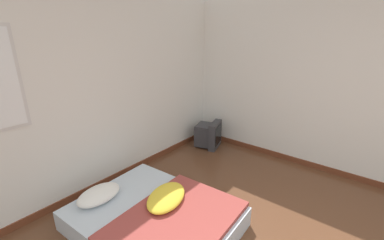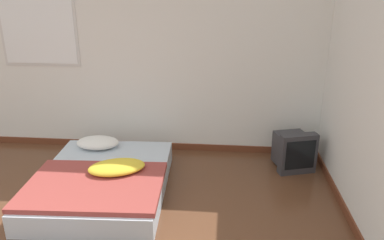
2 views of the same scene
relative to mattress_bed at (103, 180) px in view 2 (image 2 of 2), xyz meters
The scene contains 3 objects.
wall_back 1.70m from the mattress_bed, 103.00° to the left, with size 7.99×0.08×2.60m.
mattress_bed is the anchor object (origin of this frame).
crt_tv 2.28m from the mattress_bed, 19.98° to the left, with size 0.51×0.51×0.49m.
Camera 2 is at (1.57, -1.68, 2.16)m, focal length 35.00 mm.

